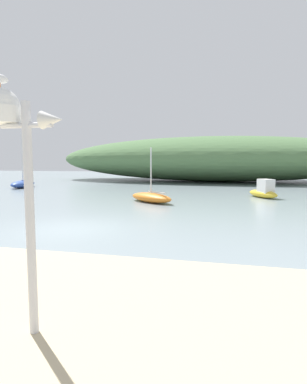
# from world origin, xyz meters

# --- Properties ---
(ground_plane) EXTENTS (120.00, 120.00, 0.00)m
(ground_plane) POSITION_xyz_m (0.00, 0.00, 0.00)
(ground_plane) COLOR gray
(distant_hill) EXTENTS (40.71, 14.48, 5.57)m
(distant_hill) POSITION_xyz_m (3.98, 29.85, 2.79)
(distant_hill) COLOR #517547
(distant_hill) RESTS_ON ground
(mast_structure) EXTENTS (1.15, 0.53, 3.31)m
(mast_structure) POSITION_xyz_m (2.89, -7.10, 2.94)
(mast_structure) COLOR silver
(mast_structure) RESTS_ON beach_sand
(sailboat_centre_water) EXTENTS (2.14, 4.13, 5.19)m
(sailboat_centre_water) POSITION_xyz_m (-13.41, 15.58, 0.37)
(sailboat_centre_water) COLOR #2D4C9E
(sailboat_centre_water) RESTS_ON ground
(motorboat_near_shore) EXTENTS (2.25, 2.99, 1.31)m
(motorboat_near_shore) POSITION_xyz_m (8.06, 12.17, 0.46)
(motorboat_near_shore) COLOR gold
(motorboat_near_shore) RESTS_ON ground
(sailboat_outer_mooring) EXTENTS (3.52, 3.06, 3.37)m
(sailboat_outer_mooring) POSITION_xyz_m (1.04, 8.03, 0.31)
(sailboat_outer_mooring) COLOR orange
(sailboat_outer_mooring) RESTS_ON ground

